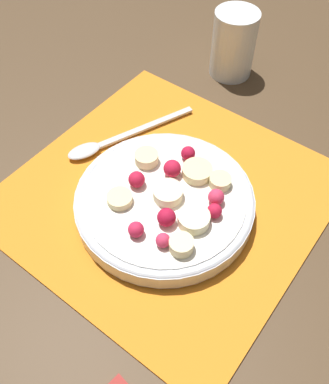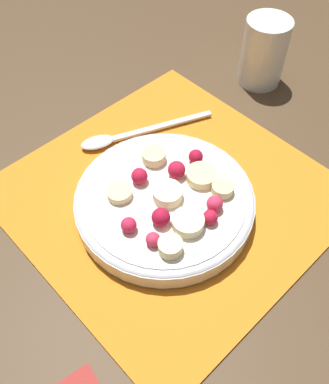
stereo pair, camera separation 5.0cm
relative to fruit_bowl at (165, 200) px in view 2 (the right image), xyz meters
The scene contains 5 objects.
ground_plane 0.03m from the fruit_bowl, 32.88° to the left, with size 3.00×3.00×0.00m, color #4C3823.
placemat 0.03m from the fruit_bowl, 32.88° to the left, with size 0.37×0.37×0.01m.
fruit_bowl is the anchor object (origin of this frame).
spoon 0.14m from the fruit_bowl, 73.12° to the left, with size 0.19×0.09×0.01m.
drinking_glass 0.30m from the fruit_bowl, 16.38° to the left, with size 0.07×0.07×0.10m.
Camera 2 is at (-0.23, -0.24, 0.44)m, focal length 40.00 mm.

